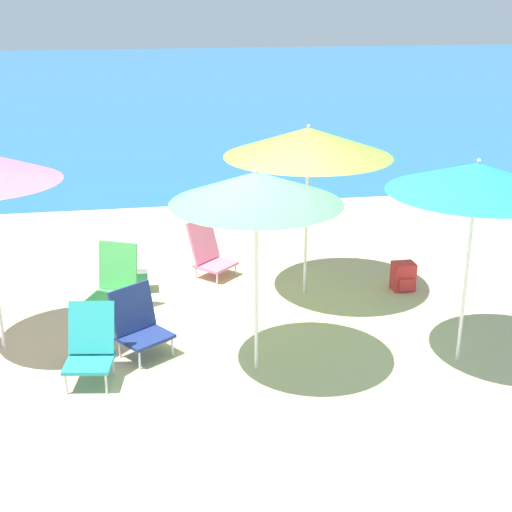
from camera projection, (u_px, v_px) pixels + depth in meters
The scene contains 11 objects.
ground_plane at pixel (234, 364), 7.46m from camera, with size 60.00×60.00×0.00m, color #C6B284.
sea_water at pixel (151, 81), 31.55m from camera, with size 60.00×40.00×0.01m.
beach_umbrella_lime at pixel (308, 142), 8.57m from camera, with size 2.06×2.06×2.19m.
beach_umbrella_green at pixel (256, 188), 6.71m from camera, with size 1.67×1.67×2.13m.
beach_umbrella_teal at pixel (477, 178), 6.87m from camera, with size 1.75×1.75×2.17m.
beach_chair_teal at pixel (90, 344), 7.07m from camera, with size 0.54×0.62×0.77m.
beach_chair_navy at pixel (139, 322), 7.58m from camera, with size 0.69×0.69×0.74m.
beach_chair_green at pixel (115, 280), 8.60m from camera, with size 0.66×0.67×0.84m.
beach_chair_pink at pixel (209, 251), 9.72m from camera, with size 0.72×0.72×0.77m.
backpack_red at pixel (403, 276), 9.30m from camera, with size 0.28×0.26×0.37m.
cooler_box at pixel (131, 278), 9.23m from camera, with size 0.43×0.27×0.36m.
Camera 1 is at (-0.90, -6.55, 3.65)m, focal length 50.00 mm.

